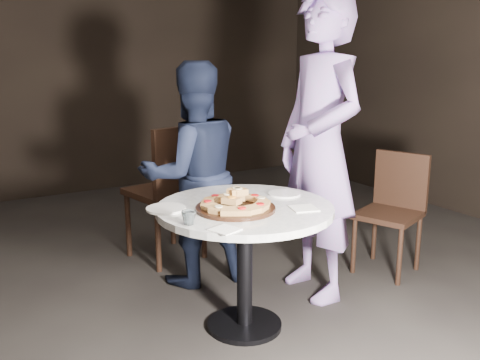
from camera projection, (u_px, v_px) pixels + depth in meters
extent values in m
plane|color=black|center=(233.00, 330.00, 2.97)|extent=(7.00, 7.00, 0.00)
cylinder|color=black|center=(245.00, 325.00, 3.00)|extent=(0.44, 0.44, 0.03)
cylinder|color=black|center=(245.00, 268.00, 2.92)|extent=(0.09, 0.09, 0.65)
cylinder|color=silver|center=(245.00, 209.00, 2.84)|extent=(1.01, 1.01, 0.04)
cylinder|color=black|center=(235.00, 208.00, 2.76)|extent=(0.48, 0.48, 0.02)
cube|color=#A87741|center=(255.00, 199.00, 2.85)|extent=(0.09, 0.11, 0.04)
cylinder|color=red|center=(255.00, 195.00, 2.84)|extent=(0.05, 0.05, 0.01)
cube|color=#A87741|center=(246.00, 197.00, 2.88)|extent=(0.11, 0.11, 0.04)
cube|color=#A87741|center=(235.00, 196.00, 2.89)|extent=(0.11, 0.10, 0.04)
cylinder|color=beige|center=(235.00, 193.00, 2.89)|extent=(0.06, 0.06, 0.01)
cube|color=#A87741|center=(224.00, 197.00, 2.88)|extent=(0.10, 0.09, 0.04)
cube|color=#A87741|center=(215.00, 199.00, 2.84)|extent=(0.10, 0.09, 0.04)
cylinder|color=red|center=(215.00, 196.00, 2.84)|extent=(0.05, 0.05, 0.01)
cube|color=#A87741|center=(209.00, 201.00, 2.79)|extent=(0.11, 0.11, 0.04)
cube|color=#A87741|center=(208.00, 205.00, 2.73)|extent=(0.10, 0.11, 0.04)
cylinder|color=red|center=(208.00, 201.00, 2.73)|extent=(0.06, 0.06, 0.01)
cube|color=#A87741|center=(211.00, 208.00, 2.68)|extent=(0.08, 0.10, 0.04)
cube|color=#A87741|center=(219.00, 210.00, 2.64)|extent=(0.10, 0.11, 0.04)
cylinder|color=beige|center=(219.00, 207.00, 2.63)|extent=(0.05, 0.05, 0.01)
cube|color=#A87741|center=(230.00, 212.00, 2.62)|extent=(0.11, 0.10, 0.04)
cube|color=#A87741|center=(242.00, 211.00, 2.62)|extent=(0.11, 0.10, 0.04)
cylinder|color=red|center=(242.00, 208.00, 2.61)|extent=(0.05, 0.05, 0.01)
cube|color=#A87741|center=(253.00, 210.00, 2.64)|extent=(0.09, 0.08, 0.04)
cube|color=#A87741|center=(260.00, 207.00, 2.69)|extent=(0.11, 0.11, 0.04)
cylinder|color=red|center=(260.00, 204.00, 2.68)|extent=(0.06, 0.06, 0.01)
cube|color=#A87741|center=(263.00, 204.00, 2.74)|extent=(0.11, 0.11, 0.04)
cube|color=#A87741|center=(261.00, 201.00, 2.80)|extent=(0.09, 0.10, 0.04)
cylinder|color=beige|center=(261.00, 198.00, 2.79)|extent=(0.05, 0.05, 0.01)
cube|color=#A87741|center=(239.00, 196.00, 2.79)|extent=(0.10, 0.11, 0.03)
cylinder|color=#2D6B1E|center=(239.00, 193.00, 2.78)|extent=(0.06, 0.06, 0.01)
cube|color=#A87741|center=(227.00, 198.00, 2.76)|extent=(0.11, 0.11, 0.04)
cylinder|color=beige|center=(227.00, 194.00, 2.76)|extent=(0.06, 0.06, 0.01)
cube|color=#A87741|center=(232.00, 201.00, 2.71)|extent=(0.10, 0.11, 0.03)
cylinder|color=orange|center=(232.00, 197.00, 2.70)|extent=(0.06, 0.06, 0.01)
cube|color=#A87741|center=(236.00, 191.00, 2.77)|extent=(0.11, 0.10, 0.04)
cylinder|color=beige|center=(236.00, 188.00, 2.77)|extent=(0.05, 0.05, 0.01)
cube|color=#A87741|center=(239.00, 192.00, 2.76)|extent=(0.10, 0.08, 0.04)
cylinder|color=beige|center=(239.00, 189.00, 2.75)|extent=(0.05, 0.05, 0.01)
cylinder|color=white|center=(166.00, 209.00, 2.76)|extent=(0.22, 0.22, 0.01)
cylinder|color=white|center=(284.00, 194.00, 3.06)|extent=(0.19, 0.19, 0.01)
imported|color=silver|center=(189.00, 218.00, 2.52)|extent=(0.09, 0.09, 0.07)
cube|color=white|center=(225.00, 230.00, 2.44)|extent=(0.15, 0.15, 0.01)
cube|color=white|center=(304.00, 208.00, 2.78)|extent=(0.16, 0.16, 0.01)
cube|color=black|center=(165.00, 192.00, 3.93)|extent=(0.55, 0.55, 0.04)
cube|color=black|center=(183.00, 163.00, 3.70)|extent=(0.47, 0.13, 0.51)
cylinder|color=black|center=(173.00, 213.00, 4.26)|extent=(0.05, 0.05, 0.51)
cylinder|color=black|center=(128.00, 224.00, 4.00)|extent=(0.05, 0.05, 0.51)
cylinder|color=black|center=(204.00, 225.00, 3.97)|extent=(0.05, 0.05, 0.51)
cylinder|color=black|center=(158.00, 237.00, 3.71)|extent=(0.05, 0.05, 0.51)
cube|color=black|center=(388.00, 215.00, 3.68)|extent=(0.50, 0.50, 0.04)
cube|color=black|center=(401.00, 181.00, 3.78)|extent=(0.17, 0.37, 0.41)
cylinder|color=black|center=(354.00, 245.00, 3.70)|extent=(0.04, 0.04, 0.41)
cylinder|color=black|center=(400.00, 256.00, 3.50)|extent=(0.04, 0.04, 0.41)
cylinder|color=black|center=(374.00, 232.00, 3.95)|extent=(0.04, 0.04, 0.41)
cylinder|color=black|center=(418.00, 242.00, 3.75)|extent=(0.04, 0.04, 0.41)
imported|color=black|center=(193.00, 175.00, 3.47)|extent=(0.77, 0.63, 1.46)
imported|color=#866EAE|center=(320.00, 148.00, 3.25)|extent=(0.49, 0.71, 1.87)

